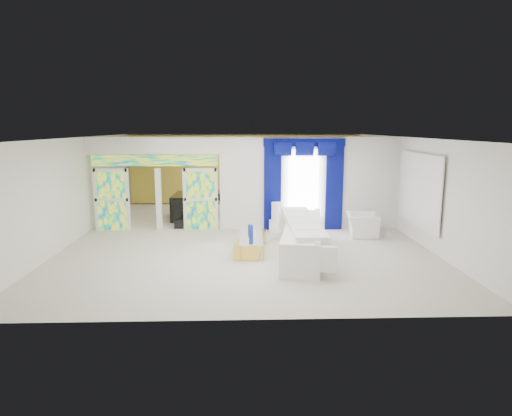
{
  "coord_description": "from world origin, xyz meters",
  "views": [
    {
      "loc": [
        -0.1,
        -13.24,
        3.31
      ],
      "look_at": [
        0.3,
        -1.2,
        1.1
      ],
      "focal_mm": 31.16,
      "sensor_mm": 36.0,
      "label": 1
    }
  ],
  "objects_px": {
    "white_sofa": "(303,239)",
    "coffee_table": "(251,244)",
    "armchair": "(362,225)",
    "console_table": "(286,226)",
    "grand_piano": "(193,206)"
  },
  "relations": [
    {
      "from": "white_sofa",
      "to": "coffee_table",
      "type": "xyz_separation_m",
      "value": [
        -1.35,
        0.3,
        -0.19
      ]
    },
    {
      "from": "console_table",
      "to": "grand_piano",
      "type": "bearing_deg",
      "value": 145.05
    },
    {
      "from": "white_sofa",
      "to": "coffee_table",
      "type": "bearing_deg",
      "value": 177.19
    },
    {
      "from": "console_table",
      "to": "armchair",
      "type": "distance_m",
      "value": 2.36
    },
    {
      "from": "coffee_table",
      "to": "console_table",
      "type": "height_order",
      "value": "coffee_table"
    },
    {
      "from": "armchair",
      "to": "grand_piano",
      "type": "bearing_deg",
      "value": 70.35
    },
    {
      "from": "white_sofa",
      "to": "coffee_table",
      "type": "distance_m",
      "value": 1.4
    },
    {
      "from": "white_sofa",
      "to": "armchair",
      "type": "distance_m",
      "value": 2.83
    },
    {
      "from": "coffee_table",
      "to": "armchair",
      "type": "bearing_deg",
      "value": 24.99
    },
    {
      "from": "white_sofa",
      "to": "console_table",
      "type": "relative_size",
      "value": 3.84
    },
    {
      "from": "coffee_table",
      "to": "armchair",
      "type": "height_order",
      "value": "armchair"
    },
    {
      "from": "white_sofa",
      "to": "armchair",
      "type": "height_order",
      "value": "white_sofa"
    },
    {
      "from": "white_sofa",
      "to": "console_table",
      "type": "bearing_deg",
      "value": 103.61
    },
    {
      "from": "armchair",
      "to": "grand_piano",
      "type": "height_order",
      "value": "grand_piano"
    },
    {
      "from": "white_sofa",
      "to": "coffee_table",
      "type": "height_order",
      "value": "white_sofa"
    }
  ]
}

